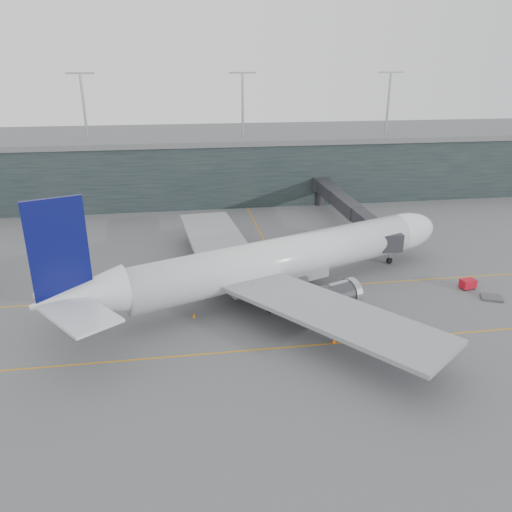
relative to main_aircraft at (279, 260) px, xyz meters
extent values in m
plane|color=#525256|center=(-3.21, 4.99, -5.03)|extent=(320.00, 320.00, 0.00)
cube|color=orange|center=(-3.21, 0.99, -5.02)|extent=(160.00, 0.25, 0.02)
cube|color=orange|center=(-3.21, -15.01, -5.02)|extent=(160.00, 0.25, 0.02)
cube|color=orange|center=(1.79, 24.99, -5.02)|extent=(0.25, 60.00, 0.02)
cube|color=black|center=(-3.21, 62.99, 1.97)|extent=(240.00, 35.00, 14.00)
cube|color=#5A5C5F|center=(-3.21, 62.99, 9.57)|extent=(240.00, 36.00, 1.20)
cylinder|color=#9E9EA3|center=(-33.21, 52.99, 16.97)|extent=(0.60, 0.60, 14.00)
cylinder|color=#9E9EA3|center=(1.79, 52.99, 16.97)|extent=(0.60, 0.60, 14.00)
cylinder|color=#9E9EA3|center=(36.79, 52.99, 16.97)|extent=(0.60, 0.60, 14.00)
cylinder|color=silver|center=(0.42, 0.17, 0.16)|extent=(44.13, 22.23, 6.07)
ellipsoid|color=silver|center=(22.73, 9.00, 0.16)|extent=(14.09, 10.34, 6.07)
cone|color=silver|center=(-25.53, -10.11, 0.85)|extent=(12.16, 9.39, 5.83)
cube|color=gray|center=(-0.49, -0.19, -2.19)|extent=(16.37, 10.32, 1.96)
cube|color=black|center=(26.19, 10.37, 1.14)|extent=(3.09, 3.53, 0.78)
cube|color=gray|center=(3.28, -15.03, -0.82)|extent=(24.31, 27.88, 0.54)
cylinder|color=#323236|center=(5.67, -7.76, -2.48)|extent=(7.64, 5.71, 3.43)
cube|color=gray|center=(-7.90, 13.20, -0.82)|extent=(11.55, 29.13, 0.54)
cylinder|color=#323236|center=(-1.18, 9.54, -2.48)|extent=(7.64, 5.71, 3.43)
cube|color=#090C4D|center=(-26.90, -10.65, 7.02)|extent=(6.10, 2.80, 11.75)
cube|color=silver|center=(-24.46, -15.48, 1.34)|extent=(9.58, 10.29, 0.34)
cube|color=silver|center=(-28.43, -5.46, 1.34)|extent=(6.36, 9.38, 0.34)
cylinder|color=black|center=(20.46, 8.10, -4.49)|extent=(1.15, 0.76, 1.08)
cylinder|color=#9E9EA3|center=(20.46, 8.10, -3.76)|extent=(0.29, 0.29, 2.55)
cylinder|color=black|center=(-1.49, -5.65, -4.39)|extent=(1.36, 0.92, 1.27)
cylinder|color=black|center=(-4.95, 3.10, -4.39)|extent=(1.36, 0.92, 1.27)
cube|color=#27272B|center=(19.00, 5.61, -0.02)|extent=(3.21, 3.61, 2.80)
cube|color=#27272B|center=(18.97, 13.93, -0.02)|extent=(2.54, 13.03, 2.50)
cube|color=#27272B|center=(18.94, 26.95, -0.02)|extent=(2.79, 13.03, 2.60)
cube|color=#27272B|center=(18.91, 39.96, -0.02)|extent=(3.04, 13.03, 2.70)
cylinder|color=#9E9EA3|center=(18.97, 14.63, -3.13)|extent=(0.50, 0.50, 3.81)
cube|color=#323236|center=(18.97, 14.63, -4.68)|extent=(2.01, 1.51, 0.70)
cylinder|color=#27272B|center=(19.00, 45.49, -0.02)|extent=(4.01, 4.01, 3.00)
cylinder|color=#27272B|center=(19.00, 45.49, -3.23)|extent=(1.80, 1.80, 3.61)
cube|color=#B50C1C|center=(28.00, -3.06, -4.19)|extent=(2.40, 1.76, 1.29)
cylinder|color=black|center=(27.31, -3.69, -4.83)|extent=(0.42, 0.22, 0.40)
cylinder|color=black|center=(28.87, -3.40, -4.83)|extent=(0.42, 0.22, 0.40)
cylinder|color=black|center=(27.13, -2.71, -4.83)|extent=(0.42, 0.22, 0.40)
cylinder|color=black|center=(28.68, -2.42, -4.83)|extent=(0.42, 0.22, 0.40)
cube|color=#3E3F44|center=(29.60, -6.68, -4.86)|extent=(3.49, 3.20, 0.28)
cube|color=#323236|center=(-8.07, 15.29, -4.89)|extent=(1.92, 1.56, 0.19)
cube|color=#ACB2B9|center=(-8.07, 15.29, -4.05)|extent=(1.54, 1.45, 1.40)
cube|color=navy|center=(-8.07, 15.29, -3.32)|extent=(1.59, 1.50, 0.07)
cube|color=#323236|center=(-4.77, 16.90, -4.88)|extent=(2.10, 1.74, 0.20)
cube|color=#B6BAC3|center=(-4.77, 16.90, -4.00)|extent=(1.70, 1.61, 1.47)
cube|color=navy|center=(-4.77, 16.90, -3.24)|extent=(1.75, 1.66, 0.08)
cube|color=#323236|center=(-4.46, 14.57, -4.88)|extent=(2.42, 2.20, 0.20)
cube|color=#9FA4AA|center=(-4.46, 14.57, -4.00)|extent=(2.02, 1.96, 1.47)
cube|color=navy|center=(-4.46, 14.57, -3.23)|extent=(2.08, 2.03, 0.08)
cone|color=red|center=(29.64, -0.73, -4.69)|extent=(0.43, 0.43, 0.68)
cone|color=#ED580D|center=(3.91, -14.80, -4.65)|extent=(0.48, 0.48, 0.76)
cone|color=#FC520E|center=(4.73, 16.66, -4.64)|extent=(0.48, 0.48, 0.77)
cone|color=orange|center=(-12.39, -5.98, -4.66)|extent=(0.47, 0.47, 0.74)
camera|label=1|loc=(-13.17, -64.71, 26.26)|focal=35.00mm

